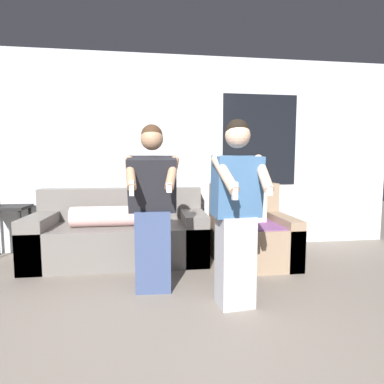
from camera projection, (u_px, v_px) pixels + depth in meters
The scene contains 7 objects.
ground_plane at pixel (209, 384), 1.66m from camera, with size 14.00×14.00×0.00m, color slate.
wall_back at pixel (175, 153), 4.25m from camera, with size 6.60×0.07×2.70m.
couch at pixel (120, 234), 3.77m from camera, with size 2.11×0.91×0.88m.
armchair at pixel (251, 235), 3.72m from camera, with size 0.91×0.93×0.95m.
side_table at pixel (7, 216), 3.80m from camera, with size 0.49×0.38×0.83m.
person_left at pixel (153, 210), 2.80m from camera, with size 0.50×0.51×1.57m.
person_right at pixel (236, 214), 2.50m from camera, with size 0.45×0.49×1.58m.
Camera 1 is at (-0.29, -1.52, 1.23)m, focal length 28.00 mm.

